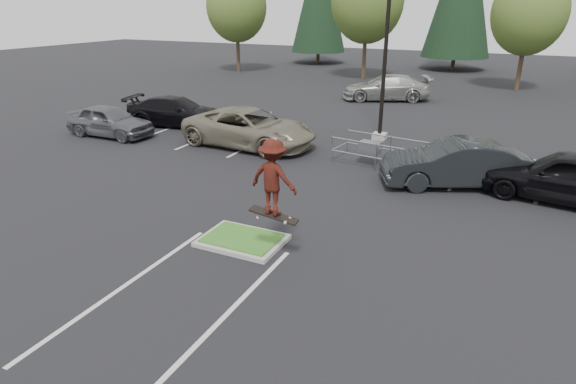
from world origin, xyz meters
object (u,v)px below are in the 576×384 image
at_px(decid_a, 237,9).
at_px(cart_corral, 373,148).
at_px(car_r_black, 568,177).
at_px(decid_c, 529,15).
at_px(car_far_silver, 388,88).
at_px(light_pole, 386,39).
at_px(skateboarder, 273,178).
at_px(car_l_tan, 249,128).
at_px(car_l_grey, 110,121).
at_px(car_l_black, 175,111).
at_px(decid_b, 367,3).
at_px(car_r_charc, 454,164).

relative_size(decid_a, cart_corral, 2.17).
xyz_separation_m(decid_a, car_r_black, (26.01, -23.03, -4.72)).
xyz_separation_m(decid_c, car_far_silver, (-7.70, -7.83, -4.43)).
distance_m(light_pole, skateboarder, 12.70).
distance_m(light_pole, car_r_black, 9.74).
height_order(car_l_tan, car_l_grey, car_l_tan).
bearing_deg(car_l_grey, car_l_black, -25.78).
relative_size(decid_b, car_l_grey, 2.17).
height_order(skateboarder, car_l_tan, skateboarder).
bearing_deg(decid_b, car_r_charc, -65.94).
bearing_deg(skateboarder, car_l_grey, -26.11).
bearing_deg(light_pole, car_r_black, -33.69).
height_order(light_pole, cart_corral, light_pole).
relative_size(decid_b, cart_corral, 2.35).
bearing_deg(car_l_tan, car_r_black, -91.97).
xyz_separation_m(decid_a, car_l_grey, (6.51, -23.03, -4.83)).
xyz_separation_m(decid_a, decid_c, (24.00, -0.20, -0.33)).
bearing_deg(car_l_tan, light_pole, -49.68).
relative_size(light_pole, car_r_charc, 2.04).
xyz_separation_m(light_pole, car_r_black, (7.50, -5.00, -3.70)).
xyz_separation_m(light_pole, car_r_charc, (4.00, -5.00, -3.74)).
bearing_deg(decid_a, decid_b, 2.39).
xyz_separation_m(cart_corral, car_far_silver, (-2.99, 13.93, 0.12)).
relative_size(car_l_black, car_r_black, 1.04).
bearing_deg(decid_c, car_l_black, -129.10).
bearing_deg(skateboarder, decid_c, -94.69).
bearing_deg(decid_c, car_l_tan, -116.03).
xyz_separation_m(car_l_tan, car_far_silver, (2.79, 13.65, -0.02)).
relative_size(decid_c, skateboarder, 4.09).
bearing_deg(car_r_charc, car_l_tan, -122.56).
distance_m(decid_c, car_r_black, 23.34).
relative_size(decid_a, car_r_black, 1.77).
distance_m(car_l_black, car_l_grey, 3.49).
distance_m(car_l_tan, car_r_black, 12.57).
bearing_deg(decid_b, cart_corral, -72.03).
bearing_deg(car_l_grey, decid_b, -13.48).
bearing_deg(car_far_silver, car_l_tan, -33.86).
distance_m(skateboarder, car_r_black, 10.18).
bearing_deg(car_l_grey, decid_a, 15.44).
bearing_deg(cart_corral, decid_c, 86.90).
height_order(car_l_grey, car_r_black, car_r_black).
height_order(decid_a, cart_corral, decid_a).
relative_size(cart_corral, car_r_charc, 0.83).
relative_size(light_pole, cart_corral, 2.47).
bearing_deg(skateboarder, car_r_black, -128.08).
xyz_separation_m(car_l_black, car_r_charc, (14.50, -3.15, 0.06)).
relative_size(decid_c, car_l_grey, 1.89).
distance_m(cart_corral, car_r_black, 6.81).
bearing_deg(car_far_silver, car_l_grey, -55.45).
xyz_separation_m(decid_c, cart_corral, (-4.71, -21.76, -4.55)).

